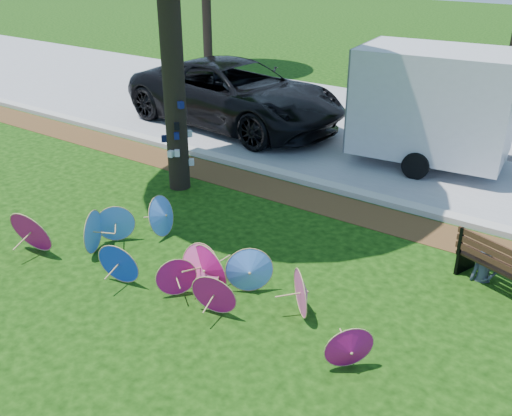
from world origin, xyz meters
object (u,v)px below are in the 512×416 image
Objects in this scene: black_van at (235,94)px; park_bench at (510,266)px; cargo_trailer at (434,102)px; person_left at (488,250)px; parasol_pile at (168,257)px.

park_bench is at bearing -112.06° from black_van.
cargo_trailer is 5.18m from person_left.
person_left is at bearing -167.91° from park_bench.
black_van is 1.91× the size of cargo_trailer.
park_bench is 1.44× the size of person_left.
parasol_pile is 7.41m from cargo_trailer.
black_van reaches higher than person_left.
parasol_pile reaches higher than park_bench.
person_left reaches higher than parasol_pile.
parasol_pile is 5.15m from park_bench.
cargo_trailer is at bearing 77.77° from parasol_pile.
park_bench is (4.40, 2.67, 0.04)m from parasol_pile.
person_left reaches higher than park_bench.
black_van is at bearing 175.69° from cargo_trailer.
black_van is 5.52m from cargo_trailer.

